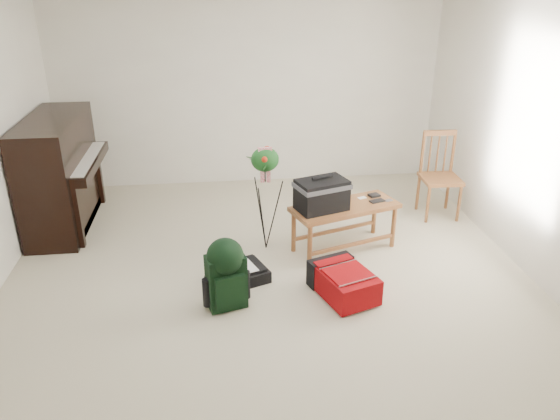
{
  "coord_description": "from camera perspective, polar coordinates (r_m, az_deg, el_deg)",
  "views": [
    {
      "loc": [
        -0.42,
        -4.36,
        2.75
      ],
      "look_at": [
        0.13,
        0.35,
        0.61
      ],
      "focal_mm": 35.0,
      "sensor_mm": 36.0,
      "label": 1
    }
  ],
  "objects": [
    {
      "name": "flower_stand",
      "position": [
        5.57,
        -1.53,
        1.13
      ],
      "size": [
        0.37,
        0.37,
        1.15
      ],
      "rotation": [
        0.0,
        0.0,
        0.03
      ],
      "color": "black",
      "rests_on": "floor"
    },
    {
      "name": "ceiling",
      "position": [
        4.38,
        -1.29,
        21.03
      ],
      "size": [
        5.0,
        5.5,
        0.01
      ],
      "primitive_type": "cube",
      "color": "white",
      "rests_on": "wall_back"
    },
    {
      "name": "wall_right",
      "position": [
        5.46,
        26.14,
        5.83
      ],
      "size": [
        0.04,
        5.5,
        2.5
      ],
      "primitive_type": "cube",
      "color": "white",
      "rests_on": "floor"
    },
    {
      "name": "dining_chair",
      "position": [
        6.66,
        16.33,
        3.43
      ],
      "size": [
        0.45,
        0.45,
        1.0
      ],
      "rotation": [
        0.0,
        0.0,
        -0.04
      ],
      "color": "brown",
      "rests_on": "floor"
    },
    {
      "name": "bench",
      "position": [
        5.55,
        5.0,
        1.45
      ],
      "size": [
        1.19,
        0.77,
        0.85
      ],
      "rotation": [
        0.0,
        0.0,
        0.32
      ],
      "color": "brown",
      "rests_on": "floor"
    },
    {
      "name": "black_duffel",
      "position": [
        5.23,
        -4.21,
        -6.59
      ],
      "size": [
        0.59,
        0.53,
        0.2
      ],
      "rotation": [
        0.0,
        0.0,
        0.37
      ],
      "color": "black",
      "rests_on": "floor"
    },
    {
      "name": "wall_back",
      "position": [
        7.28,
        -3.34,
        12.37
      ],
      "size": [
        5.0,
        0.04,
        2.5
      ],
      "primitive_type": "cube",
      "color": "white",
      "rests_on": "floor"
    },
    {
      "name": "green_backpack",
      "position": [
        4.71,
        -5.69,
        -6.3
      ],
      "size": [
        0.37,
        0.34,
        0.65
      ],
      "rotation": [
        0.0,
        0.0,
        0.26
      ],
      "color": "black",
      "rests_on": "floor"
    },
    {
      "name": "floor",
      "position": [
        5.17,
        -1.03,
        -7.84
      ],
      "size": [
        5.0,
        5.5,
        0.01
      ],
      "primitive_type": "cube",
      "color": "#C0B89B",
      "rests_on": "ground"
    },
    {
      "name": "red_suitcase",
      "position": [
        5.02,
        6.56,
        -7.22
      ],
      "size": [
        0.6,
        0.74,
        0.27
      ],
      "rotation": [
        0.0,
        0.0,
        0.34
      ],
      "color": "#9F0607",
      "rests_on": "floor"
    },
    {
      "name": "piano",
      "position": [
        6.57,
        -21.93,
        3.4
      ],
      "size": [
        0.71,
        1.5,
        1.25
      ],
      "color": "black",
      "rests_on": "floor"
    }
  ]
}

